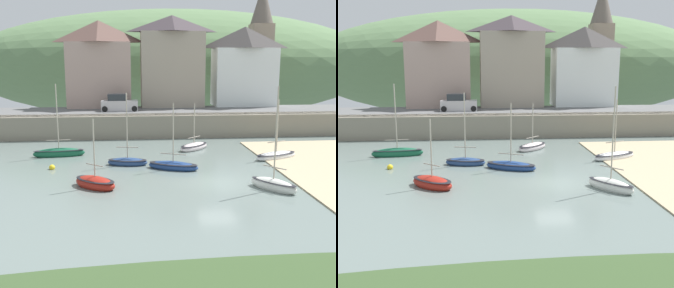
% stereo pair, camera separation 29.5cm
% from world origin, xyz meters
% --- Properties ---
extents(ground, '(48.00, 41.00, 0.61)m').
position_xyz_m(ground, '(1.40, -9.56, 0.16)').
color(ground, slate).
extents(quay_seawall, '(48.00, 9.40, 2.40)m').
position_xyz_m(quay_seawall, '(0.00, 17.50, 1.36)').
color(quay_seawall, gray).
rests_on(quay_seawall, ground).
extents(hillside_backdrop, '(80.00, 44.00, 20.53)m').
position_xyz_m(hillside_backdrop, '(3.26, 55.20, 7.19)').
color(hillside_backdrop, '#5D7F51').
rests_on(hillside_backdrop, ground).
extents(waterfront_building_left, '(7.90, 4.98, 10.32)m').
position_xyz_m(waterfront_building_left, '(-9.43, 25.20, 7.66)').
color(waterfront_building_left, tan).
rests_on(waterfront_building_left, ground).
extents(waterfront_building_centre, '(7.94, 4.63, 10.99)m').
position_xyz_m(waterfront_building_centre, '(-0.56, 25.20, 7.98)').
color(waterfront_building_centre, '#A19582').
rests_on(waterfront_building_centre, ground).
extents(waterfront_building_right, '(8.00, 4.43, 9.73)m').
position_xyz_m(waterfront_building_right, '(8.58, 25.20, 7.37)').
color(waterfront_building_right, white).
rests_on(waterfront_building_right, ground).
extents(church_with_spire, '(3.00, 3.00, 15.79)m').
position_xyz_m(church_with_spire, '(11.86, 29.20, 10.54)').
color(church_with_spire, gray).
rests_on(church_with_spire, ground).
extents(sailboat_white_hull, '(4.22, 2.71, 5.11)m').
position_xyz_m(sailboat_white_hull, '(6.22, 6.21, 0.26)').
color(sailboat_white_hull, white).
rests_on(sailboat_white_hull, ground).
extents(motorboat_with_cabin, '(4.08, 2.74, 5.13)m').
position_xyz_m(motorboat_with_cabin, '(-2.64, 3.68, 0.26)').
color(motorboat_with_cabin, navy).
rests_on(motorboat_with_cabin, ground).
extents(fishing_boat_green, '(4.38, 1.38, 6.35)m').
position_xyz_m(fishing_boat_green, '(-11.88, 8.73, 0.32)').
color(fishing_boat_green, '#16593A').
rests_on(fishing_boat_green, ground).
extents(sailboat_far_left, '(2.78, 3.14, 6.71)m').
position_xyz_m(sailboat_far_left, '(3.13, -1.88, 0.34)').
color(sailboat_far_left, silver).
rests_on(sailboat_far_left, ground).
extents(sailboat_tall_mast, '(3.49, 3.41, 4.40)m').
position_xyz_m(sailboat_tall_mast, '(-0.01, 10.41, 0.26)').
color(sailboat_tall_mast, silver).
rests_on(sailboat_tall_mast, ground).
extents(sailboat_blue_trim, '(3.32, 3.05, 4.65)m').
position_xyz_m(sailboat_blue_trim, '(-8.10, -0.36, 0.30)').
color(sailboat_blue_trim, '#A02117').
rests_on(sailboat_blue_trim, ground).
extents(dinghy_open_wooden, '(3.28, 1.74, 5.80)m').
position_xyz_m(dinghy_open_wooden, '(-6.06, 5.27, 0.27)').
color(dinghy_open_wooden, navy).
rests_on(dinghy_open_wooden, ground).
extents(parked_car_near_slipway, '(4.13, 1.82, 1.95)m').
position_xyz_m(parked_car_near_slipway, '(-7.02, 20.70, 3.20)').
color(parked_car_near_slipway, '#BBB7BA').
rests_on(parked_car_near_slipway, ground).
extents(mooring_buoy, '(0.44, 0.44, 0.44)m').
position_xyz_m(mooring_buoy, '(-11.70, 4.48, 0.13)').
color(mooring_buoy, yellow).
rests_on(mooring_buoy, ground).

